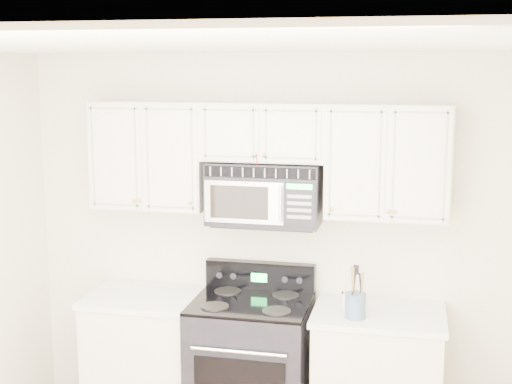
# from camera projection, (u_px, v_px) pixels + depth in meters

# --- Properties ---
(room) EXTENTS (3.51, 3.51, 2.61)m
(room) POSITION_uv_depth(u_px,v_px,m) (197.00, 323.00, 3.41)
(room) COLOR brown
(room) RESTS_ON ground
(base_cabinet_left) EXTENTS (0.86, 0.65, 0.92)m
(base_cabinet_left) POSITION_uv_depth(u_px,v_px,m) (152.00, 360.00, 5.11)
(base_cabinet_left) COLOR beige
(base_cabinet_left) RESTS_ON ground
(base_cabinet_right) EXTENTS (0.86, 0.65, 0.92)m
(base_cabinet_right) POSITION_uv_depth(u_px,v_px,m) (377.00, 382.00, 4.77)
(base_cabinet_right) COLOR beige
(base_cabinet_right) RESTS_ON ground
(range) EXTENTS (0.79, 0.72, 1.13)m
(range) POSITION_uv_depth(u_px,v_px,m) (251.00, 363.00, 4.92)
(range) COLOR black
(range) RESTS_ON ground
(upper_cabinets) EXTENTS (2.44, 0.37, 0.75)m
(upper_cabinets) POSITION_uv_depth(u_px,v_px,m) (265.00, 152.00, 4.82)
(upper_cabinets) COLOR beige
(upper_cabinets) RESTS_ON ground
(microwave) EXTENTS (0.76, 0.43, 0.42)m
(microwave) POSITION_uv_depth(u_px,v_px,m) (265.00, 193.00, 4.83)
(microwave) COLOR black
(microwave) RESTS_ON ground
(utensil_crock) EXTENTS (0.13, 0.13, 0.35)m
(utensil_crock) POSITION_uv_depth(u_px,v_px,m) (356.00, 304.00, 4.54)
(utensil_crock) COLOR #4B5A74
(utensil_crock) RESTS_ON base_cabinet_right
(shaker_salt) EXTENTS (0.05, 0.05, 0.11)m
(shaker_salt) POSITION_uv_depth(u_px,v_px,m) (345.00, 299.00, 4.76)
(shaker_salt) COLOR silver
(shaker_salt) RESTS_ON base_cabinet_right
(shaker_pepper) EXTENTS (0.04, 0.04, 0.10)m
(shaker_pepper) POSITION_uv_depth(u_px,v_px,m) (349.00, 305.00, 4.65)
(shaker_pepper) COLOR silver
(shaker_pepper) RESTS_ON base_cabinet_right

